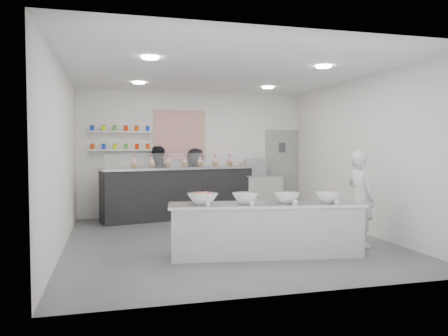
# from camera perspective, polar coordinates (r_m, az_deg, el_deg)

# --- Properties ---
(floor) EXTENTS (6.00, 6.00, 0.00)m
(floor) POSITION_cam_1_polar(r_m,az_deg,el_deg) (7.97, 0.12, -9.34)
(floor) COLOR #515156
(floor) RESTS_ON ground
(ceiling) EXTENTS (6.00, 6.00, 0.00)m
(ceiling) POSITION_cam_1_polar(r_m,az_deg,el_deg) (7.90, 0.13, 12.44)
(ceiling) COLOR white
(ceiling) RESTS_ON floor
(back_wall) EXTENTS (5.50, 0.00, 5.50)m
(back_wall) POSITION_cam_1_polar(r_m,az_deg,el_deg) (10.72, -3.96, 1.86)
(back_wall) COLOR white
(back_wall) RESTS_ON floor
(left_wall) EXTENTS (0.00, 6.00, 6.00)m
(left_wall) POSITION_cam_1_polar(r_m,az_deg,el_deg) (7.58, -20.43, 1.29)
(left_wall) COLOR white
(left_wall) RESTS_ON floor
(right_wall) EXTENTS (0.00, 6.00, 6.00)m
(right_wall) POSITION_cam_1_polar(r_m,az_deg,el_deg) (8.90, 17.51, 1.54)
(right_wall) COLOR white
(right_wall) RESTS_ON floor
(back_door) EXTENTS (0.88, 0.04, 2.10)m
(back_door) POSITION_cam_1_polar(r_m,az_deg,el_deg) (11.36, 7.55, -0.37)
(back_door) COLOR gray
(back_door) RESTS_ON floor
(pattern_panel) EXTENTS (1.25, 0.03, 1.20)m
(pattern_panel) POSITION_cam_1_polar(r_m,az_deg,el_deg) (10.64, -5.80, 4.27)
(pattern_panel) COLOR #C64A3C
(pattern_panel) RESTS_ON back_wall
(jar_shelf_lower) EXTENTS (1.45, 0.22, 0.04)m
(jar_shelf_lower) POSITION_cam_1_polar(r_m,az_deg,el_deg) (10.44, -13.35, 2.32)
(jar_shelf_lower) COLOR silver
(jar_shelf_lower) RESTS_ON back_wall
(jar_shelf_upper) EXTENTS (1.45, 0.22, 0.04)m
(jar_shelf_upper) POSITION_cam_1_polar(r_m,az_deg,el_deg) (10.44, -13.38, 4.62)
(jar_shelf_upper) COLOR silver
(jar_shelf_upper) RESTS_ON back_wall
(preserve_jars) EXTENTS (1.45, 0.10, 0.56)m
(preserve_jars) POSITION_cam_1_polar(r_m,az_deg,el_deg) (10.42, -13.36, 3.85)
(preserve_jars) COLOR #DD4103
(preserve_jars) RESTS_ON jar_shelf_lower
(downlight_0) EXTENTS (0.24, 0.24, 0.02)m
(downlight_0) POSITION_cam_1_polar(r_m,az_deg,el_deg) (6.69, -9.62, 13.99)
(downlight_0) COLOR white
(downlight_0) RESTS_ON ceiling
(downlight_1) EXTENTS (0.24, 0.24, 0.02)m
(downlight_1) POSITION_cam_1_polar(r_m,az_deg,el_deg) (7.47, 12.87, 12.77)
(downlight_1) COLOR white
(downlight_1) RESTS_ON ceiling
(downlight_2) EXTENTS (0.24, 0.24, 0.02)m
(downlight_2) POSITION_cam_1_polar(r_m,az_deg,el_deg) (9.25, -11.06, 10.86)
(downlight_2) COLOR white
(downlight_2) RESTS_ON ceiling
(downlight_3) EXTENTS (0.24, 0.24, 0.02)m
(downlight_3) POSITION_cam_1_polar(r_m,az_deg,el_deg) (9.83, 5.75, 10.42)
(downlight_3) COLOR white
(downlight_3) RESTS_ON ceiling
(prep_counter) EXTENTS (3.05, 1.10, 0.81)m
(prep_counter) POSITION_cam_1_polar(r_m,az_deg,el_deg) (6.79, 5.53, -7.99)
(prep_counter) COLOR #B6B6B1
(prep_counter) RESTS_ON floor
(back_bar) EXTENTS (3.95, 1.52, 1.20)m
(back_bar) POSITION_cam_1_polar(r_m,az_deg,el_deg) (10.31, -5.16, -3.18)
(back_bar) COLOR black
(back_bar) RESTS_ON floor
(sneeze_guard) EXTENTS (3.75, 0.83, 0.33)m
(sneeze_guard) POSITION_cam_1_polar(r_m,az_deg,el_deg) (9.94, -4.46, 1.02)
(sneeze_guard) COLOR white
(sneeze_guard) RESTS_ON back_bar
(espresso_ledge) EXTENTS (1.29, 0.41, 0.96)m
(espresso_ledge) POSITION_cam_1_polar(r_m,az_deg,el_deg) (10.97, 4.27, -3.45)
(espresso_ledge) COLOR #B6B6B1
(espresso_ledge) RESTS_ON floor
(espresso_machine) EXTENTS (0.51, 0.35, 0.39)m
(espresso_machine) POSITION_cam_1_polar(r_m,az_deg,el_deg) (10.90, 4.00, 0.06)
(espresso_machine) COLOR #93969E
(espresso_machine) RESTS_ON espresso_ledge
(cup_stacks) EXTENTS (0.24, 0.24, 0.31)m
(cup_stacks) POSITION_cam_1_polar(r_m,az_deg,el_deg) (10.83, 2.81, -0.16)
(cup_stacks) COLOR tan
(cup_stacks) RESTS_ON espresso_ledge
(prep_bowls) EXTENTS (2.41, 0.85, 0.16)m
(prep_bowls) POSITION_cam_1_polar(r_m,az_deg,el_deg) (6.72, 5.55, -3.90)
(prep_bowls) COLOR white
(prep_bowls) RESTS_ON prep_counter
(label_cards) EXTENTS (2.01, 0.04, 0.07)m
(label_cards) POSITION_cam_1_polar(r_m,az_deg,el_deg) (6.27, 7.84, -4.83)
(label_cards) COLOR white
(label_cards) RESTS_ON prep_counter
(cookie_bags) EXTENTS (2.54, 0.70, 0.28)m
(cookie_bags) POSITION_cam_1_polar(r_m,az_deg,el_deg) (10.26, -5.18, 0.94)
(cookie_bags) COLOR #FC8BDC
(cookie_bags) RESTS_ON back_bar
(woman_prep) EXTENTS (0.48, 0.64, 1.61)m
(woman_prep) POSITION_cam_1_polar(r_m,az_deg,el_deg) (7.73, 17.41, -3.80)
(woman_prep) COLOR silver
(woman_prep) RESTS_ON floor
(staff_left) EXTENTS (0.89, 0.73, 1.69)m
(staff_left) POSITION_cam_1_polar(r_m,az_deg,el_deg) (10.45, -8.79, -1.80)
(staff_left) COLOR black
(staff_left) RESTS_ON floor
(staff_right) EXTENTS (0.81, 0.53, 1.64)m
(staff_right) POSITION_cam_1_polar(r_m,az_deg,el_deg) (10.59, -3.74, -1.83)
(staff_right) COLOR black
(staff_right) RESTS_ON floor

